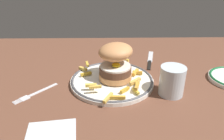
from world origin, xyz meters
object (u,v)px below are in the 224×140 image
at_px(dinner_plate, 112,81).
at_px(fork, 35,93).
at_px(water_glass, 172,83).
at_px(napkin, 51,135).
at_px(knife, 150,61).
at_px(burger, 115,61).

bearing_deg(dinner_plate, fork, -165.18).
height_order(dinner_plate, water_glass, water_glass).
xyz_separation_m(water_glass, napkin, (-0.31, -0.17, -0.03)).
bearing_deg(fork, dinner_plate, 14.82).
bearing_deg(dinner_plate, napkin, -121.25).
bearing_deg(knife, fork, -149.69).
height_order(water_glass, fork, water_glass).
height_order(fork, knife, knife).
xyz_separation_m(dinner_plate, fork, (-0.23, -0.06, -0.01)).
bearing_deg(napkin, dinner_plate, 58.75).
bearing_deg(water_glass, knife, 95.42).
xyz_separation_m(knife, napkin, (-0.29, -0.40, -0.00)).
height_order(knife, napkin, knife).
bearing_deg(burger, water_glass, -25.88).
bearing_deg(napkin, fork, 116.03).
relative_size(water_glass, fork, 0.76).
xyz_separation_m(fork, napkin, (0.09, -0.17, 0.00)).
height_order(dinner_plate, napkin, dinner_plate).
bearing_deg(fork, knife, 30.31).
relative_size(burger, water_glass, 1.44).
bearing_deg(dinner_plate, water_glass, -21.63).
xyz_separation_m(dinner_plate, napkin, (-0.14, -0.24, -0.01)).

